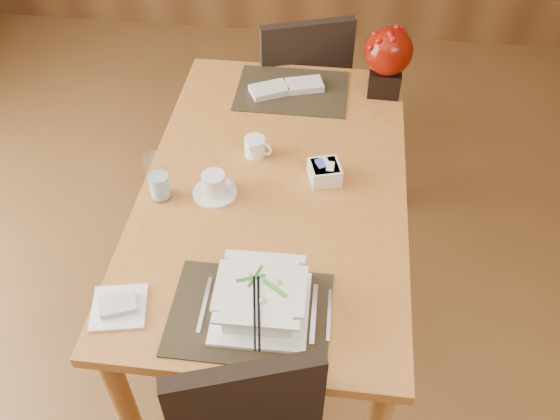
# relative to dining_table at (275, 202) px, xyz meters

# --- Properties ---
(dining_table) EXTENTS (0.90, 1.50, 0.75)m
(dining_table) POSITION_rel_dining_table_xyz_m (0.00, 0.00, 0.00)
(dining_table) COLOR #BF7935
(dining_table) RESTS_ON ground
(placemat_near) EXTENTS (0.45, 0.33, 0.01)m
(placemat_near) POSITION_rel_dining_table_xyz_m (0.00, -0.55, 0.10)
(placemat_near) COLOR black
(placemat_near) RESTS_ON dining_table
(placemat_far) EXTENTS (0.45, 0.33, 0.01)m
(placemat_far) POSITION_rel_dining_table_xyz_m (0.00, 0.55, 0.10)
(placemat_far) COLOR black
(placemat_far) RESTS_ON dining_table
(soup_setting) EXTENTS (0.27, 0.27, 0.11)m
(soup_setting) POSITION_rel_dining_table_xyz_m (0.03, -0.53, 0.15)
(soup_setting) COLOR white
(soup_setting) RESTS_ON dining_table
(coffee_cup) EXTENTS (0.15, 0.15, 0.09)m
(coffee_cup) POSITION_rel_dining_table_xyz_m (-0.19, -0.08, 0.13)
(coffee_cup) COLOR white
(coffee_cup) RESTS_ON dining_table
(water_glass) EXTENTS (0.09, 0.09, 0.17)m
(water_glass) POSITION_rel_dining_table_xyz_m (-0.37, -0.12, 0.18)
(water_glass) COLOR silver
(water_glass) RESTS_ON dining_table
(creamer_jug) EXTENTS (0.12, 0.12, 0.07)m
(creamer_jug) POSITION_rel_dining_table_xyz_m (-0.09, 0.14, 0.13)
(creamer_jug) COLOR white
(creamer_jug) RESTS_ON dining_table
(sugar_caddy) EXTENTS (0.13, 0.13, 0.06)m
(sugar_caddy) POSITION_rel_dining_table_xyz_m (0.17, 0.04, 0.13)
(sugar_caddy) COLOR white
(sugar_caddy) RESTS_ON dining_table
(berry_decor) EXTENTS (0.19, 0.19, 0.28)m
(berry_decor) POSITION_rel_dining_table_xyz_m (0.37, 0.59, 0.25)
(berry_decor) COLOR black
(berry_decor) RESTS_ON dining_table
(napkins_far) EXTENTS (0.31, 0.20, 0.03)m
(napkins_far) POSITION_rel_dining_table_xyz_m (-0.01, 0.55, 0.12)
(napkins_far) COLOR silver
(napkins_far) RESTS_ON dining_table
(bread_plate) EXTENTS (0.18, 0.18, 0.01)m
(bread_plate) POSITION_rel_dining_table_xyz_m (-0.37, -0.58, 0.10)
(bread_plate) COLOR white
(bread_plate) RESTS_ON dining_table
(far_chair) EXTENTS (0.55, 0.55, 0.93)m
(far_chair) POSITION_rel_dining_table_xyz_m (0.00, 0.90, -0.13)
(far_chair) COLOR black
(far_chair) RESTS_ON ground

